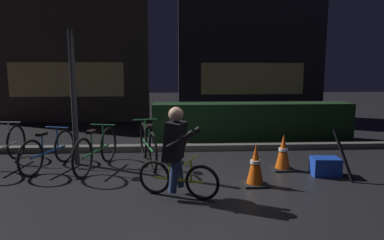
{
  "coord_description": "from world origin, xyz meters",
  "views": [
    {
      "loc": [
        -0.12,
        -5.02,
        1.75
      ],
      "look_at": [
        0.2,
        0.6,
        0.9
      ],
      "focal_mm": 31.93,
      "sensor_mm": 36.0,
      "label": 1
    }
  ],
  "objects_px": {
    "parked_bike_left_mid": "(49,151)",
    "closed_umbrella": "(343,155)",
    "street_post": "(74,99)",
    "parked_bike_center_right": "(148,145)",
    "traffic_cone_near": "(255,165)",
    "cyclist": "(176,152)",
    "blue_crate": "(325,166)",
    "traffic_cone_far": "(283,153)",
    "parked_bike_center_left": "(97,150)",
    "parked_bike_leftmost": "(1,147)"
  },
  "relations": [
    {
      "from": "parked_bike_center_left",
      "to": "traffic_cone_near",
      "type": "xyz_separation_m",
      "value": [
        2.57,
        -0.95,
        -0.04
      ]
    },
    {
      "from": "parked_bike_center_right",
      "to": "blue_crate",
      "type": "distance_m",
      "value": 3.1
    },
    {
      "from": "parked_bike_center_right",
      "to": "blue_crate",
      "type": "height_order",
      "value": "parked_bike_center_right"
    },
    {
      "from": "parked_bike_left_mid",
      "to": "closed_umbrella",
      "type": "height_order",
      "value": "closed_umbrella"
    },
    {
      "from": "parked_bike_center_left",
      "to": "cyclist",
      "type": "bearing_deg",
      "value": -120.42
    },
    {
      "from": "traffic_cone_near",
      "to": "closed_umbrella",
      "type": "bearing_deg",
      "value": 5.99
    },
    {
      "from": "traffic_cone_near",
      "to": "parked_bike_left_mid",
      "type": "bearing_deg",
      "value": 163.3
    },
    {
      "from": "traffic_cone_near",
      "to": "traffic_cone_far",
      "type": "height_order",
      "value": "traffic_cone_near"
    },
    {
      "from": "traffic_cone_far",
      "to": "closed_umbrella",
      "type": "height_order",
      "value": "closed_umbrella"
    },
    {
      "from": "parked_bike_center_right",
      "to": "blue_crate",
      "type": "xyz_separation_m",
      "value": [
        2.97,
        -0.84,
        -0.21
      ]
    },
    {
      "from": "traffic_cone_near",
      "to": "cyclist",
      "type": "xyz_separation_m",
      "value": [
        -1.19,
        -0.38,
        0.32
      ]
    },
    {
      "from": "parked_bike_center_right",
      "to": "closed_umbrella",
      "type": "height_order",
      "value": "parked_bike_center_right"
    },
    {
      "from": "parked_bike_center_left",
      "to": "parked_bike_center_right",
      "type": "height_order",
      "value": "parked_bike_center_right"
    },
    {
      "from": "street_post",
      "to": "parked_bike_center_left",
      "type": "bearing_deg",
      "value": -38.21
    },
    {
      "from": "parked_bike_center_right",
      "to": "traffic_cone_near",
      "type": "height_order",
      "value": "parked_bike_center_right"
    },
    {
      "from": "street_post",
      "to": "parked_bike_center_right",
      "type": "height_order",
      "value": "street_post"
    },
    {
      "from": "parked_bike_center_right",
      "to": "traffic_cone_far",
      "type": "xyz_separation_m",
      "value": [
        2.37,
        -0.48,
        -0.06
      ]
    },
    {
      "from": "street_post",
      "to": "cyclist",
      "type": "bearing_deg",
      "value": -42.77
    },
    {
      "from": "street_post",
      "to": "parked_bike_left_mid",
      "type": "xyz_separation_m",
      "value": [
        -0.39,
        -0.28,
        -0.89
      ]
    },
    {
      "from": "parked_bike_leftmost",
      "to": "parked_bike_center_left",
      "type": "bearing_deg",
      "value": -94.84
    },
    {
      "from": "parked_bike_center_right",
      "to": "blue_crate",
      "type": "relative_size",
      "value": 3.89
    },
    {
      "from": "cyclist",
      "to": "closed_umbrella",
      "type": "height_order",
      "value": "cyclist"
    },
    {
      "from": "parked_bike_leftmost",
      "to": "traffic_cone_far",
      "type": "relative_size",
      "value": 2.68
    },
    {
      "from": "traffic_cone_far",
      "to": "parked_bike_leftmost",
      "type": "bearing_deg",
      "value": 174.53
    },
    {
      "from": "parked_bike_center_left",
      "to": "blue_crate",
      "type": "xyz_separation_m",
      "value": [
        3.84,
        -0.55,
        -0.2
      ]
    },
    {
      "from": "blue_crate",
      "to": "closed_umbrella",
      "type": "height_order",
      "value": "closed_umbrella"
    },
    {
      "from": "parked_bike_left_mid",
      "to": "closed_umbrella",
      "type": "xyz_separation_m",
      "value": [
        4.84,
        -0.87,
        0.07
      ]
    },
    {
      "from": "parked_bike_left_mid",
      "to": "parked_bike_center_left",
      "type": "height_order",
      "value": "parked_bike_center_left"
    },
    {
      "from": "street_post",
      "to": "closed_umbrella",
      "type": "height_order",
      "value": "street_post"
    },
    {
      "from": "blue_crate",
      "to": "closed_umbrella",
      "type": "bearing_deg",
      "value": -57.73
    },
    {
      "from": "street_post",
      "to": "closed_umbrella",
      "type": "xyz_separation_m",
      "value": [
        4.44,
        -1.15,
        -0.81
      ]
    },
    {
      "from": "parked_bike_left_mid",
      "to": "closed_umbrella",
      "type": "bearing_deg",
      "value": -83.36
    },
    {
      "from": "traffic_cone_near",
      "to": "blue_crate",
      "type": "height_order",
      "value": "traffic_cone_near"
    },
    {
      "from": "parked_bike_leftmost",
      "to": "closed_umbrella",
      "type": "distance_m",
      "value": 5.85
    },
    {
      "from": "traffic_cone_far",
      "to": "closed_umbrella",
      "type": "xyz_separation_m",
      "value": [
        0.76,
        -0.61,
        0.1
      ]
    },
    {
      "from": "parked_bike_leftmost",
      "to": "blue_crate",
      "type": "height_order",
      "value": "parked_bike_leftmost"
    },
    {
      "from": "parked_bike_leftmost",
      "to": "parked_bike_left_mid",
      "type": "relative_size",
      "value": 1.13
    },
    {
      "from": "traffic_cone_near",
      "to": "blue_crate",
      "type": "bearing_deg",
      "value": 17.46
    },
    {
      "from": "traffic_cone_far",
      "to": "parked_bike_center_left",
      "type": "bearing_deg",
      "value": 176.59
    },
    {
      "from": "parked_bike_center_right",
      "to": "traffic_cone_near",
      "type": "bearing_deg",
      "value": -139.46
    },
    {
      "from": "parked_bike_center_right",
      "to": "traffic_cone_near",
      "type": "relative_size",
      "value": 2.7
    },
    {
      "from": "cyclist",
      "to": "closed_umbrella",
      "type": "xyz_separation_m",
      "value": [
        2.62,
        0.53,
        -0.23
      ]
    },
    {
      "from": "street_post",
      "to": "parked_bike_left_mid",
      "type": "distance_m",
      "value": 1.01
    },
    {
      "from": "street_post",
      "to": "parked_bike_center_right",
      "type": "bearing_deg",
      "value": -2.56
    },
    {
      "from": "traffic_cone_near",
      "to": "parked_bike_center_right",
      "type": "bearing_deg",
      "value": 143.89
    },
    {
      "from": "street_post",
      "to": "traffic_cone_far",
      "type": "xyz_separation_m",
      "value": [
        3.69,
        -0.54,
        -0.91
      ]
    },
    {
      "from": "parked_bike_center_right",
      "to": "traffic_cone_near",
      "type": "xyz_separation_m",
      "value": [
        1.7,
        -1.24,
        -0.06
      ]
    },
    {
      "from": "parked_bike_left_mid",
      "to": "traffic_cone_near",
      "type": "relative_size",
      "value": 2.36
    },
    {
      "from": "parked_bike_center_left",
      "to": "traffic_cone_far",
      "type": "distance_m",
      "value": 3.25
    },
    {
      "from": "traffic_cone_far",
      "to": "cyclist",
      "type": "relative_size",
      "value": 0.5
    }
  ]
}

